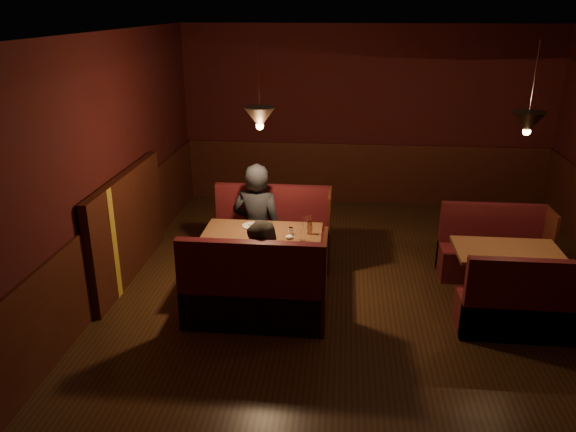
# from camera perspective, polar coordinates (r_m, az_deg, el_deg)

# --- Properties ---
(room) EXTENTS (6.02, 7.02, 2.92)m
(room) POSITION_cam_1_polar(r_m,az_deg,el_deg) (6.11, 6.11, 0.34)
(room) COLOR #361F14
(room) RESTS_ON ground
(main_table) EXTENTS (1.35, 0.82, 0.95)m
(main_table) POSITION_cam_1_polar(r_m,az_deg,el_deg) (6.45, -2.54, -3.16)
(main_table) COLOR brown
(main_table) RESTS_ON ground
(main_bench_far) EXTENTS (1.49, 0.53, 1.02)m
(main_bench_far) POSITION_cam_1_polar(r_m,az_deg,el_deg) (7.24, -1.53, -2.43)
(main_bench_far) COLOR #46120F
(main_bench_far) RESTS_ON ground
(main_bench_near) EXTENTS (1.49, 0.53, 1.02)m
(main_bench_near) POSITION_cam_1_polar(r_m,az_deg,el_deg) (5.87, -3.41, -8.29)
(main_bench_near) COLOR #46120F
(main_bench_near) RESTS_ON ground
(second_table) EXTENTS (1.14, 0.73, 0.64)m
(second_table) POSITION_cam_1_polar(r_m,az_deg,el_deg) (6.68, 21.31, -4.56)
(second_table) COLOR brown
(second_table) RESTS_ON ground
(second_bench_far) EXTENTS (1.26, 0.47, 0.90)m
(second_bench_far) POSITION_cam_1_polar(r_m,az_deg,el_deg) (7.36, 20.01, -3.66)
(second_bench_far) COLOR #46120F
(second_bench_far) RESTS_ON ground
(second_bench_near) EXTENTS (1.26, 0.47, 0.90)m
(second_bench_near) POSITION_cam_1_polar(r_m,az_deg,el_deg) (6.18, 22.89, -8.82)
(second_bench_near) COLOR #46120F
(second_bench_near) RESTS_ON ground
(diner_a) EXTENTS (0.69, 0.50, 1.74)m
(diner_a) POSITION_cam_1_polar(r_m,az_deg,el_deg) (6.87, -3.17, 1.16)
(diner_a) COLOR black
(diner_a) RESTS_ON ground
(diner_b) EXTENTS (0.78, 0.65, 1.48)m
(diner_b) POSITION_cam_1_polar(r_m,az_deg,el_deg) (5.73, -2.33, -4.37)
(diner_b) COLOR #413B32
(diner_b) RESTS_ON ground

